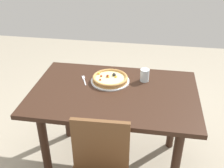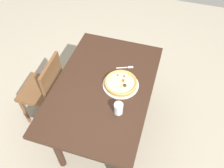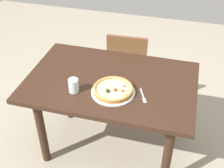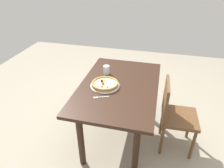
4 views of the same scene
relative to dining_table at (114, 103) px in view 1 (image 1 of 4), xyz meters
The scene contains 6 objects.
ground_plane 0.66m from the dining_table, ahead, with size 6.00×6.00×0.00m, color #9E937F.
dining_table is the anchor object (origin of this frame).
plate 0.20m from the dining_table, 110.92° to the left, with size 0.33×0.33×0.01m, color silver.
pizza 0.22m from the dining_table, 110.95° to the left, with size 0.30×0.30×0.05m.
fork 0.34m from the dining_table, 153.54° to the left, with size 0.08×0.16×0.00m.
drinking_glass 0.35m from the dining_table, 42.21° to the left, with size 0.08×0.08×0.11m, color silver.
Camera 1 is at (0.28, -1.82, 1.92)m, focal length 43.17 mm.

